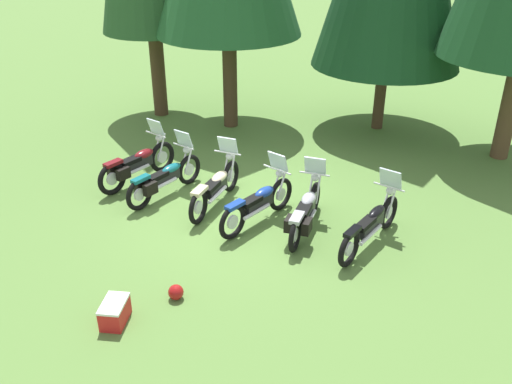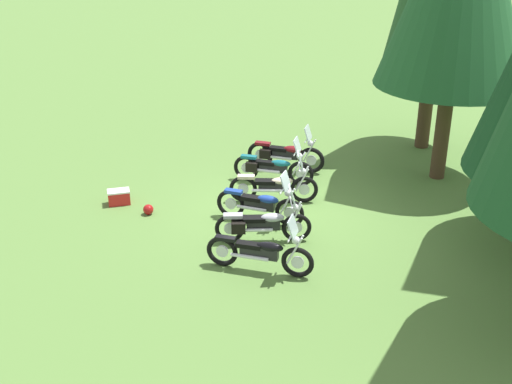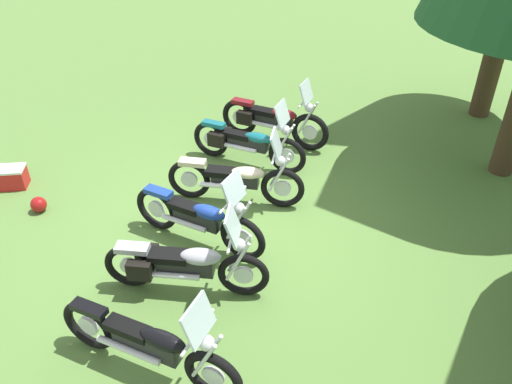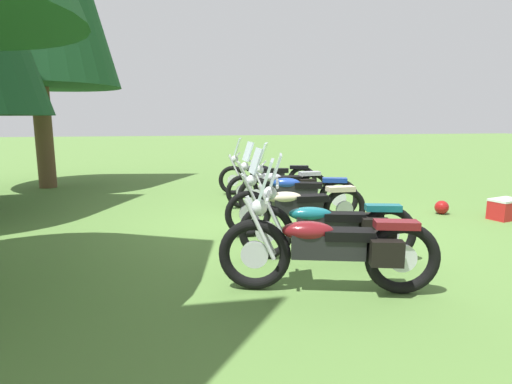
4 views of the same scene
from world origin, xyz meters
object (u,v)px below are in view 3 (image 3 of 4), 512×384
object	(u,v)px
motorcycle_0	(273,120)
motorcycle_1	(246,142)
motorcycle_4	(183,264)
picnic_cooler	(10,177)
motorcycle_2	(237,179)
motorcycle_5	(150,344)
dropped_helmet	(39,204)
motorcycle_3	(199,218)

from	to	relation	value
motorcycle_0	motorcycle_1	world-z (taller)	motorcycle_0
motorcycle_4	motorcycle_0	bearing A→B (deg)	79.12
motorcycle_0	motorcycle_4	xyz separation A→B (m)	(4.32, -0.57, -0.02)
picnic_cooler	motorcycle_4	bearing A→B (deg)	63.06
motorcycle_2	motorcycle_4	size ratio (longest dim) A/B	1.03
motorcycle_0	picnic_cooler	size ratio (longest dim) A/B	3.52
motorcycle_5	picnic_cooler	bearing A→B (deg)	153.82
motorcycle_2	picnic_cooler	distance (m)	4.05
picnic_cooler	dropped_helmet	world-z (taller)	picnic_cooler
motorcycle_5	motorcycle_4	bearing A→B (deg)	104.69
motorcycle_0	motorcycle_3	distance (m)	3.39
motorcycle_1	dropped_helmet	bearing A→B (deg)	-132.25
motorcycle_3	motorcycle_5	size ratio (longest dim) A/B	0.94
dropped_helmet	motorcycle_1	bearing A→B (deg)	123.64
motorcycle_4	motorcycle_5	world-z (taller)	motorcycle_5
motorcycle_5	dropped_helmet	xyz separation A→B (m)	(-2.63, -2.89, -0.33)
motorcycle_1	motorcycle_4	world-z (taller)	motorcycle_1
motorcycle_5	dropped_helmet	distance (m)	3.92
motorcycle_2	dropped_helmet	size ratio (longest dim) A/B	8.82
motorcycle_2	picnic_cooler	xyz separation A→B (m)	(0.22, -4.03, -0.28)
motorcycle_0	motorcycle_5	distance (m)	5.66
dropped_helmet	motorcycle_5	bearing A→B (deg)	47.66
motorcycle_3	picnic_cooler	bearing A→B (deg)	-176.12
motorcycle_3	dropped_helmet	distance (m)	2.87
motorcycle_4	dropped_helmet	size ratio (longest dim) A/B	8.53
motorcycle_3	motorcycle_5	xyz separation A→B (m)	(2.30, 0.05, -0.01)
motorcycle_1	motorcycle_2	xyz separation A→B (m)	(1.25, 0.08, 0.01)
dropped_helmet	motorcycle_0	bearing A→B (deg)	131.06
motorcycle_3	dropped_helmet	xyz separation A→B (m)	(-0.33, -2.83, -0.34)
motorcycle_2	picnic_cooler	bearing A→B (deg)	-176.98
motorcycle_0	motorcycle_2	bearing A→B (deg)	-81.91
motorcycle_0	motorcycle_2	world-z (taller)	motorcycle_0
motorcycle_5	motorcycle_1	bearing A→B (deg)	101.96
motorcycle_4	motorcycle_2	bearing A→B (deg)	78.94
motorcycle_0	motorcycle_1	bearing A→B (deg)	-95.25
motorcycle_5	picnic_cooler	size ratio (longest dim) A/B	3.62
motorcycle_1	motorcycle_3	distance (m)	2.40
motorcycle_5	picnic_cooler	world-z (taller)	motorcycle_5
motorcycle_1	motorcycle_5	bearing A→B (deg)	-78.39
motorcycle_2	dropped_helmet	world-z (taller)	motorcycle_2
motorcycle_1	dropped_helmet	distance (m)	3.73
motorcycle_3	picnic_cooler	distance (m)	3.82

